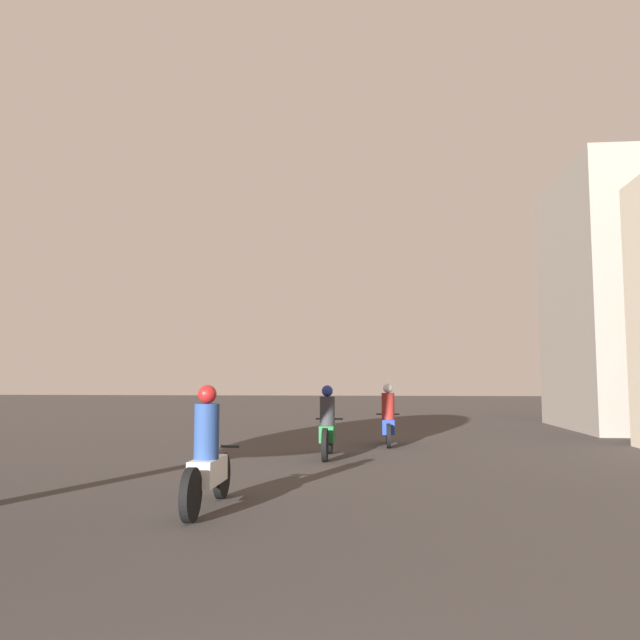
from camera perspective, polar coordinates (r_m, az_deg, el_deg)
motorcycle_white at (r=8.36m, az=-10.25°, el=-12.47°), size 0.60×2.11×1.59m
motorcycle_green at (r=13.49m, az=0.69°, el=-9.88°), size 0.60×2.06×1.53m
motorcycle_blue at (r=15.97m, az=6.25°, el=-9.14°), size 0.60×1.88×1.55m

